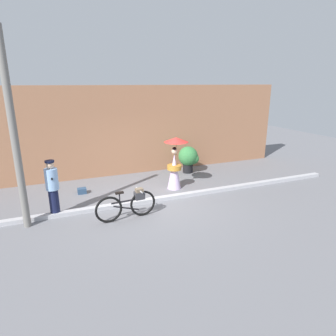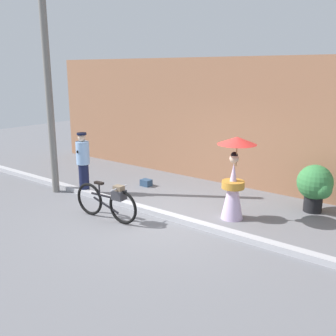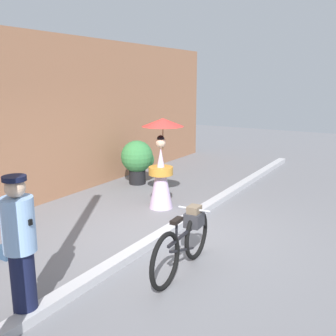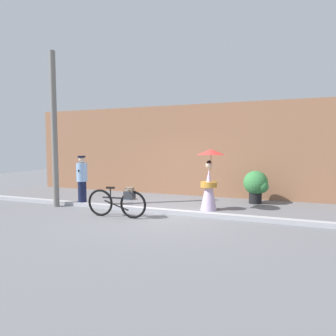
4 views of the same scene
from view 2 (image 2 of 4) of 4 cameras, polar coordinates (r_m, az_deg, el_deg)
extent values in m
plane|color=slate|center=(8.58, -0.46, -7.29)|extent=(30.00, 30.00, 0.00)
cube|color=#9E6B4C|center=(10.86, 10.38, 6.60)|extent=(14.00, 0.40, 3.49)
cube|color=#B2B2B7|center=(8.56, -0.46, -6.92)|extent=(14.00, 0.20, 0.12)
torus|color=black|center=(8.18, -6.66, -5.76)|extent=(0.74, 0.11, 0.73)
torus|color=black|center=(8.80, -11.45, -4.49)|extent=(0.74, 0.11, 0.73)
cube|color=black|center=(8.43, -9.19, -4.12)|extent=(0.81, 0.09, 0.04)
cube|color=black|center=(8.50, -9.13, -5.41)|extent=(0.70, 0.08, 0.26)
cylinder|color=black|center=(8.51, -10.07, -3.15)|extent=(0.03, 0.03, 0.30)
cube|color=black|center=(8.47, -10.12, -2.18)|extent=(0.23, 0.10, 0.05)
cylinder|color=silver|center=(8.11, -7.26, -2.93)|extent=(0.06, 0.48, 0.03)
cube|color=#333338|center=(8.15, -7.22, -3.95)|extent=(0.27, 0.24, 0.20)
cube|color=#72604C|center=(8.12, -7.25, -3.07)|extent=(0.21, 0.17, 0.14)
cylinder|color=#141938|center=(10.35, -12.24, -1.52)|extent=(0.26, 0.26, 0.78)
cylinder|color=#8CB2E0|center=(10.19, -12.44, 2.19)|extent=(0.34, 0.34, 0.59)
sphere|color=#D8B293|center=(10.12, -12.57, 4.40)|extent=(0.21, 0.21, 0.21)
cylinder|color=black|center=(10.10, -12.59, 4.94)|extent=(0.24, 0.24, 0.05)
cube|color=black|center=(10.18, -12.46, 2.51)|extent=(0.07, 0.38, 0.06)
cone|color=silver|center=(8.45, 9.51, -3.38)|extent=(0.48, 0.48, 1.24)
cylinder|color=#C1842D|center=(8.41, 9.55, -2.41)|extent=(0.49, 0.49, 0.16)
sphere|color=beige|center=(8.26, 9.71, 1.38)|extent=(0.20, 0.20, 0.20)
sphere|color=black|center=(8.25, 9.73, 1.85)|extent=(0.15, 0.15, 0.15)
cylinder|color=olive|center=(8.20, 10.05, 2.10)|extent=(0.02, 0.02, 0.55)
cone|color=red|center=(8.14, 10.13, 3.99)|extent=(0.82, 0.82, 0.16)
cylinder|color=black|center=(9.47, 20.53, -4.91)|extent=(0.41, 0.41, 0.38)
sphere|color=#387F42|center=(9.33, 20.80, -1.96)|extent=(0.79, 0.79, 0.79)
sphere|color=#387F42|center=(9.19, 21.70, -2.93)|extent=(0.44, 0.44, 0.44)
cube|color=navy|center=(10.82, -3.23, -2.17)|extent=(0.28, 0.23, 0.18)
cube|color=#243951|center=(10.76, -3.48, -2.02)|extent=(0.24, 0.08, 0.07)
cylinder|color=slate|center=(10.31, -17.04, 9.48)|extent=(0.18, 0.18, 4.80)
camera|label=1|loc=(7.72, -66.16, 9.07)|focal=30.91mm
camera|label=3|loc=(10.55, -35.70, 8.26)|focal=41.30mm
camera|label=4|loc=(2.64, -72.66, -25.72)|focal=30.08mm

